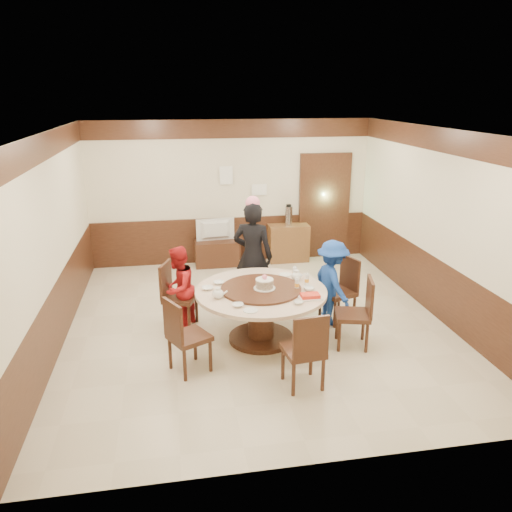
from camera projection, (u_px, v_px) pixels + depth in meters
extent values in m
plane|color=beige|center=(258.00, 324.00, 7.45)|extent=(6.00, 6.00, 0.00)
plane|color=silver|center=(258.00, 131.00, 6.57)|extent=(6.00, 6.00, 0.00)
cube|color=beige|center=(231.00, 193.00, 9.81)|extent=(5.50, 0.04, 2.80)
cube|color=beige|center=(320.00, 328.00, 4.20)|extent=(5.50, 0.04, 2.80)
cube|color=beige|center=(52.00, 243.00, 6.56)|extent=(0.04, 6.00, 2.80)
cube|color=beige|center=(439.00, 225.00, 7.45)|extent=(0.04, 6.00, 2.80)
cube|color=#3B1E12|center=(258.00, 296.00, 7.30)|extent=(5.50, 6.00, 0.90)
cube|color=#3B1E12|center=(258.00, 145.00, 6.62)|extent=(5.50, 6.00, 0.35)
cube|color=#3B1E12|center=(324.00, 207.00, 10.18)|extent=(1.05, 0.08, 2.18)
cube|color=#8EDC9E|center=(324.00, 207.00, 10.20)|extent=(0.88, 0.02, 2.05)
cylinder|color=#3B1E12|center=(261.00, 338.00, 6.96)|extent=(0.89, 0.89, 0.06)
cylinder|color=#3B1E12|center=(261.00, 316.00, 6.86)|extent=(0.36, 0.36, 0.65)
cylinder|color=beige|center=(261.00, 291.00, 6.74)|extent=(1.78, 1.78, 0.05)
cylinder|color=#3B1E12|center=(261.00, 289.00, 6.73)|extent=(1.09, 1.09, 0.03)
cube|color=#3B1E12|center=(338.00, 293.00, 7.42)|extent=(0.56, 0.56, 0.06)
cube|color=#3B1E12|center=(350.00, 273.00, 7.43)|extent=(0.18, 0.41, 0.50)
cube|color=#3B1E12|center=(337.00, 307.00, 7.49)|extent=(0.36, 0.36, 0.42)
cube|color=#3B1E12|center=(256.00, 277.00, 8.03)|extent=(0.47, 0.47, 0.06)
cube|color=#3B1E12|center=(253.00, 257.00, 8.14)|extent=(0.42, 0.07, 0.50)
cube|color=#3B1E12|center=(256.00, 291.00, 8.10)|extent=(0.36, 0.36, 0.42)
cube|color=#3B1E12|center=(180.00, 298.00, 7.23)|extent=(0.57, 0.57, 0.06)
cube|color=#3B1E12|center=(166.00, 280.00, 7.18)|extent=(0.18, 0.41, 0.50)
cube|color=#3B1E12|center=(181.00, 313.00, 7.30)|extent=(0.36, 0.36, 0.42)
cube|color=#3B1E12|center=(189.00, 337.00, 6.08)|extent=(0.59, 0.59, 0.06)
cube|color=#3B1E12|center=(173.00, 322.00, 5.87)|extent=(0.23, 0.39, 0.50)
cube|color=#3B1E12|center=(190.00, 355.00, 6.15)|extent=(0.36, 0.36, 0.42)
cube|color=#3B1E12|center=(303.00, 351.00, 5.76)|extent=(0.49, 0.49, 0.06)
cube|color=#3B1E12|center=(311.00, 338.00, 5.48)|extent=(0.42, 0.09, 0.50)
cube|color=#3B1E12|center=(303.00, 369.00, 5.83)|extent=(0.36, 0.36, 0.42)
cube|color=#3B1E12|center=(353.00, 315.00, 6.67)|extent=(0.53, 0.53, 0.06)
cube|color=#3B1E12|center=(370.00, 297.00, 6.57)|extent=(0.14, 0.42, 0.50)
cube|color=#3B1E12|center=(351.00, 331.00, 6.75)|extent=(0.36, 0.36, 0.42)
imported|color=black|center=(253.00, 256.00, 7.74)|extent=(0.74, 0.64, 1.72)
imported|color=#AC1719|center=(178.00, 288.00, 7.14)|extent=(0.69, 0.74, 1.23)
imported|color=#173D98|center=(332.00, 283.00, 7.26)|extent=(0.62, 0.90, 1.28)
cylinder|color=white|center=(264.00, 288.00, 6.69)|extent=(0.30, 0.30, 0.01)
cylinder|color=gray|center=(265.00, 284.00, 6.68)|extent=(0.24, 0.24, 0.11)
cylinder|color=white|center=(265.00, 280.00, 6.66)|extent=(0.24, 0.24, 0.01)
sphere|color=pink|center=(265.00, 277.00, 6.64)|extent=(0.07, 0.07, 0.07)
ellipsoid|color=white|center=(218.00, 294.00, 6.44)|extent=(0.17, 0.15, 0.13)
ellipsoid|color=white|center=(297.00, 276.00, 7.06)|extent=(0.17, 0.15, 0.13)
imported|color=white|center=(219.00, 283.00, 6.93)|extent=(0.15, 0.15, 0.04)
imported|color=white|center=(298.00, 302.00, 6.28)|extent=(0.13, 0.13, 0.04)
imported|color=white|center=(238.00, 305.00, 6.21)|extent=(0.14, 0.14, 0.03)
imported|color=white|center=(309.00, 289.00, 6.71)|extent=(0.15, 0.15, 0.05)
imported|color=white|center=(208.00, 288.00, 6.74)|extent=(0.15, 0.15, 0.04)
cylinder|color=white|center=(251.00, 310.00, 6.08)|extent=(0.18, 0.18, 0.01)
cylinder|color=white|center=(285.00, 275.00, 7.27)|extent=(0.18, 0.18, 0.01)
cube|color=white|center=(310.00, 298.00, 6.45)|extent=(0.30, 0.20, 0.02)
cube|color=red|center=(310.00, 296.00, 6.44)|extent=(0.24, 0.15, 0.04)
cylinder|color=white|center=(297.00, 284.00, 6.71)|extent=(0.06, 0.06, 0.16)
cylinder|color=white|center=(307.00, 280.00, 6.87)|extent=(0.06, 0.06, 0.16)
cylinder|color=white|center=(295.00, 273.00, 7.13)|extent=(0.06, 0.06, 0.16)
cube|color=#3B1E12|center=(217.00, 253.00, 9.88)|extent=(0.85, 0.45, 0.50)
imported|color=gray|center=(216.00, 230.00, 9.74)|extent=(0.76, 0.18, 0.44)
cube|color=brown|center=(288.00, 243.00, 10.11)|extent=(0.80, 0.40, 0.75)
cylinder|color=silver|center=(289.00, 216.00, 9.93)|extent=(0.15, 0.15, 0.38)
cube|color=white|center=(226.00, 175.00, 9.64)|extent=(0.25, 0.00, 0.35)
cube|color=white|center=(259.00, 190.00, 9.84)|extent=(0.30, 0.00, 0.22)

